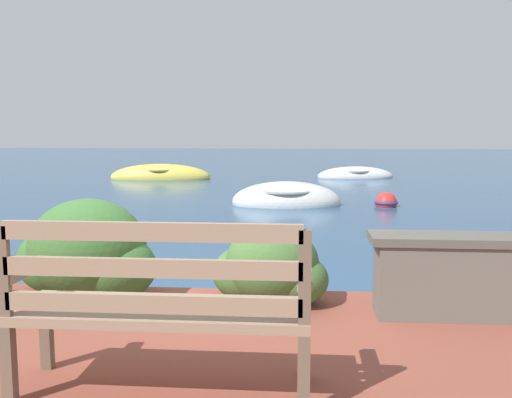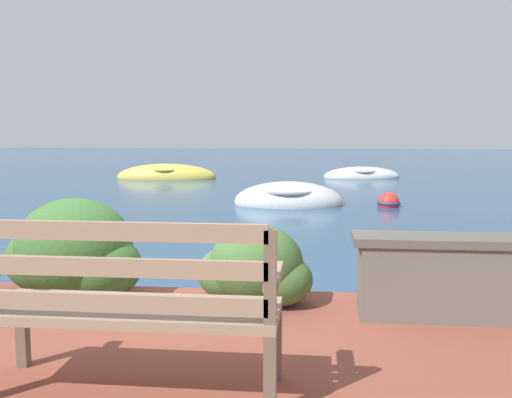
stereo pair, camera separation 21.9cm
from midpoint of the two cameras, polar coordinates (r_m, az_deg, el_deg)
name	(u,v)px [view 1 (the left image)]	position (r m, az deg, el deg)	size (l,w,h in m)	color
ground_plane	(188,312)	(5.08, -8.11, -11.16)	(80.00, 80.00, 0.00)	navy
park_bench	(160,303)	(2.99, -11.69, -10.16)	(1.53, 0.48, 0.93)	brown
hedge_clump_left	(86,254)	(4.86, -17.84, -5.30)	(1.18, 0.85, 0.80)	#38662D
hedge_clump_centre	(270,269)	(4.49, 0.04, -7.02)	(0.92, 0.66, 0.62)	#426B33
rowboat_nearest	(286,201)	(11.87, 2.53, -0.22)	(2.34, 1.43, 0.85)	silver
rowboat_mid	(161,177)	(18.12, -9.87, 2.19)	(3.20, 1.32, 0.83)	#DBC64C
rowboat_far	(355,176)	(18.52, 9.56, 2.27)	(2.58, 1.44, 0.64)	silver
mooring_buoy	(386,203)	(11.89, 12.37, -0.36)	(0.48, 0.48, 0.44)	red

